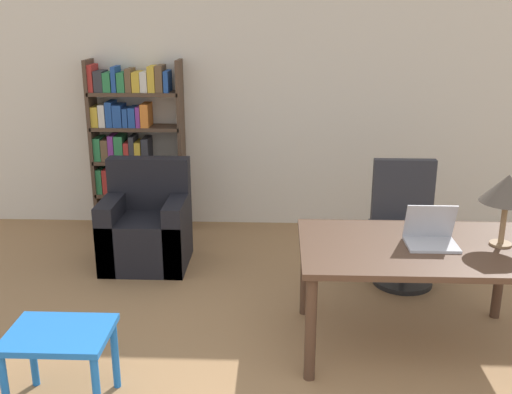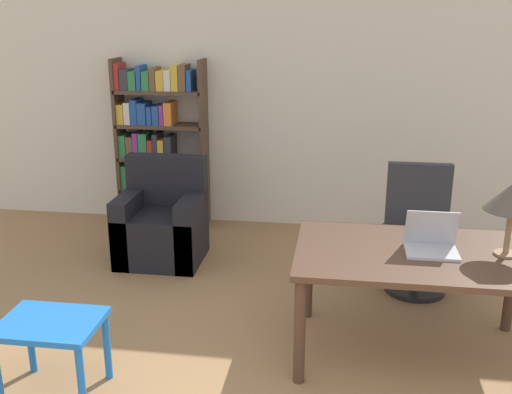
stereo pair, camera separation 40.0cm
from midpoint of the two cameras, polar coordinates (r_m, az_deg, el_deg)
The scene contains 8 objects.
wall_back at distance 6.09m, azimuth 3.03°, elevation 9.60°, with size 8.00×0.06×2.70m.
desk at distance 3.98m, azimuth 12.39°, elevation -5.74°, with size 1.53×0.96×0.73m.
laptop at distance 3.96m, azimuth 13.57°, elevation -3.68°, with size 0.32×0.26×0.26m.
table_lamp at distance 3.99m, azimuth 20.25°, elevation 0.59°, with size 0.33×0.33×0.47m.
office_chair at distance 5.03m, azimuth 11.74°, elevation -2.87°, with size 0.53×0.53×1.00m.
side_table_blue at distance 3.66m, azimuth -21.28°, elevation -13.06°, with size 0.57×0.44×0.48m.
armchair at distance 5.41m, azimuth -12.48°, elevation -3.10°, with size 0.73×0.64×0.92m.
bookshelf at distance 6.23m, azimuth -13.60°, elevation 4.39°, with size 0.92×0.28×1.72m.
Camera 1 is at (-0.27, -1.52, 2.18)m, focal length 42.00 mm.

